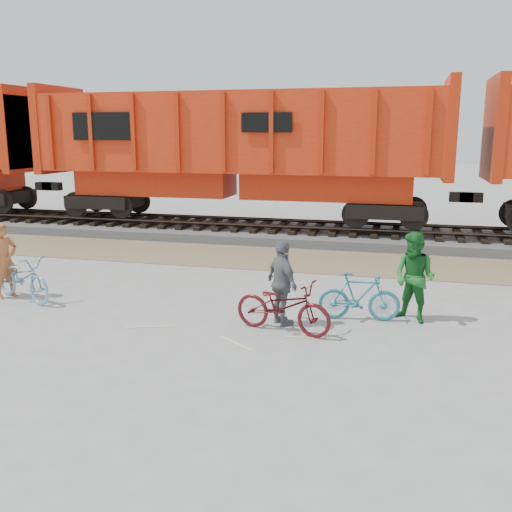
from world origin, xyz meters
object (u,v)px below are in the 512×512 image
object	(u,v)px
person_man	(414,277)
person_woman	(282,283)
hopper_car_center	(237,148)
bicycle_blue	(23,277)
person_solo	(4,260)
bicycle_teal	(359,297)
bicycle_maroon	(283,306)

from	to	relation	value
person_man	person_woman	xyz separation A→B (m)	(-2.37, -0.83, -0.06)
hopper_car_center	person_woman	xyz separation A→B (m)	(3.52, -9.02, -2.20)
bicycle_blue	person_solo	distance (m)	0.60
bicycle_teal	person_man	bearing A→B (deg)	-84.85
person_man	bicycle_blue	bearing A→B (deg)	-144.84
bicycle_blue	person_woman	size ratio (longest dim) A/B	1.18
person_man	person_woman	bearing A→B (deg)	-130.22
bicycle_blue	bicycle_maroon	size ratio (longest dim) A/B	1.03
bicycle_teal	person_solo	bearing A→B (deg)	86.51
bicycle_maroon	person_man	world-z (taller)	person_man
bicycle_maroon	person_woman	size ratio (longest dim) A/B	1.15
bicycle_teal	person_man	world-z (taller)	person_man
bicycle_blue	person_woman	world-z (taller)	person_woman
bicycle_maroon	person_woman	bearing A→B (deg)	27.46
bicycle_blue	person_woman	xyz separation A→B (m)	(5.72, -0.17, 0.31)
bicycle_teal	person_woman	distance (m)	1.55
bicycle_blue	bicycle_teal	world-z (taller)	bicycle_blue
bicycle_maroon	person_man	bearing A→B (deg)	-48.19
hopper_car_center	person_woman	world-z (taller)	hopper_car_center
bicycle_teal	person_woman	size ratio (longest dim) A/B	0.96
bicycle_blue	person_solo	size ratio (longest dim) A/B	1.16
bicycle_maroon	person_man	distance (m)	2.61
hopper_car_center	person_solo	bearing A→B (deg)	-107.18
person_man	person_solo	bearing A→B (deg)	-145.77
bicycle_teal	person_solo	distance (m)	7.61
hopper_car_center	bicycle_blue	bearing A→B (deg)	-103.99
hopper_car_center	bicycle_maroon	xyz separation A→B (m)	(3.62, -9.42, -2.52)
bicycle_blue	person_solo	xyz separation A→B (m)	(-0.50, 0.10, 0.32)
bicycle_blue	bicycle_teal	xyz separation A→B (m)	(7.10, 0.45, -0.03)
bicycle_maroon	person_woman	xyz separation A→B (m)	(-0.10, 0.40, 0.32)
bicycle_blue	person_solo	bearing A→B (deg)	101.69
bicycle_blue	bicycle_maroon	world-z (taller)	bicycle_blue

